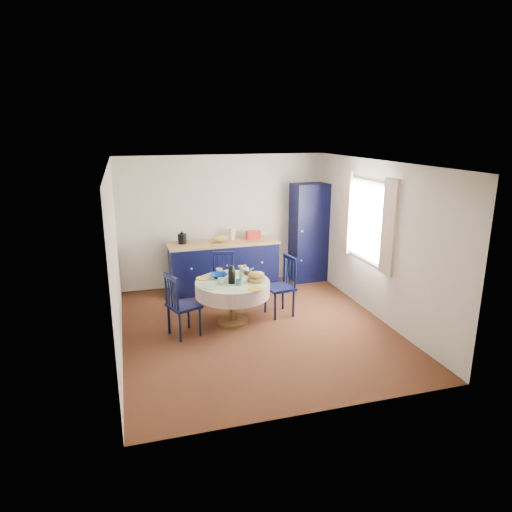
{
  "coord_description": "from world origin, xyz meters",
  "views": [
    {
      "loc": [
        -1.82,
        -6.2,
        2.97
      ],
      "look_at": [
        0.04,
        0.2,
        1.1
      ],
      "focal_mm": 32.0,
      "sensor_mm": 36.0,
      "label": 1
    }
  ],
  "objects_px": {
    "cobalt_bowl": "(219,276)",
    "mug_c": "(248,273)",
    "chair_left": "(181,305)",
    "mug_d": "(219,271)",
    "chair_right": "(282,286)",
    "dining_table": "(233,288)",
    "mug_a": "(221,281)",
    "pantry_cabinet": "(309,233)",
    "mug_b": "(239,282)",
    "kitchen_counter": "(224,265)",
    "chair_far": "(224,278)"
  },
  "relations": [
    {
      "from": "dining_table",
      "to": "chair_right",
      "type": "distance_m",
      "value": 0.85
    },
    {
      "from": "pantry_cabinet",
      "to": "cobalt_bowl",
      "type": "distance_m",
      "value": 2.6
    },
    {
      "from": "dining_table",
      "to": "chair_far",
      "type": "distance_m",
      "value": 0.86
    },
    {
      "from": "chair_right",
      "to": "cobalt_bowl",
      "type": "height_order",
      "value": "chair_right"
    },
    {
      "from": "pantry_cabinet",
      "to": "mug_a",
      "type": "bearing_deg",
      "value": -143.05
    },
    {
      "from": "chair_left",
      "to": "mug_b",
      "type": "xyz_separation_m",
      "value": [
        0.88,
        0.03,
        0.25
      ]
    },
    {
      "from": "chair_left",
      "to": "cobalt_bowl",
      "type": "distance_m",
      "value": 0.84
    },
    {
      "from": "cobalt_bowl",
      "to": "dining_table",
      "type": "bearing_deg",
      "value": -52.51
    },
    {
      "from": "pantry_cabinet",
      "to": "cobalt_bowl",
      "type": "xyz_separation_m",
      "value": [
        -2.13,
        -1.47,
        -0.24
      ]
    },
    {
      "from": "dining_table",
      "to": "mug_a",
      "type": "xyz_separation_m",
      "value": [
        -0.2,
        -0.07,
        0.16
      ]
    },
    {
      "from": "chair_right",
      "to": "mug_c",
      "type": "bearing_deg",
      "value": -108.35
    },
    {
      "from": "kitchen_counter",
      "to": "chair_left",
      "type": "distance_m",
      "value": 2.11
    },
    {
      "from": "chair_right",
      "to": "pantry_cabinet",
      "type": "bearing_deg",
      "value": 135.74
    },
    {
      "from": "pantry_cabinet",
      "to": "dining_table",
      "type": "bearing_deg",
      "value": -141.44
    },
    {
      "from": "cobalt_bowl",
      "to": "kitchen_counter",
      "type": "bearing_deg",
      "value": 74.8
    },
    {
      "from": "mug_c",
      "to": "mug_d",
      "type": "bearing_deg",
      "value": 157.18
    },
    {
      "from": "mug_d",
      "to": "cobalt_bowl",
      "type": "distance_m",
      "value": 0.17
    },
    {
      "from": "kitchen_counter",
      "to": "chair_right",
      "type": "distance_m",
      "value": 1.61
    },
    {
      "from": "mug_d",
      "to": "mug_c",
      "type": "bearing_deg",
      "value": -22.82
    },
    {
      "from": "chair_right",
      "to": "mug_a",
      "type": "relative_size",
      "value": 8.41
    },
    {
      "from": "chair_far",
      "to": "cobalt_bowl",
      "type": "bearing_deg",
      "value": -96.66
    },
    {
      "from": "chair_right",
      "to": "mug_b",
      "type": "height_order",
      "value": "chair_right"
    },
    {
      "from": "mug_b",
      "to": "chair_right",
      "type": "bearing_deg",
      "value": 22.46
    },
    {
      "from": "mug_c",
      "to": "mug_d",
      "type": "distance_m",
      "value": 0.46
    },
    {
      "from": "chair_far",
      "to": "cobalt_bowl",
      "type": "xyz_separation_m",
      "value": [
        -0.21,
        -0.62,
        0.27
      ]
    },
    {
      "from": "mug_c",
      "to": "chair_left",
      "type": "bearing_deg",
      "value": -158.28
    },
    {
      "from": "chair_far",
      "to": "mug_a",
      "type": "relative_size",
      "value": 7.77
    },
    {
      "from": "mug_b",
      "to": "chair_left",
      "type": "bearing_deg",
      "value": -178.27
    },
    {
      "from": "mug_d",
      "to": "chair_far",
      "type": "bearing_deg",
      "value": 70.16
    },
    {
      "from": "mug_d",
      "to": "cobalt_bowl",
      "type": "bearing_deg",
      "value": -103.8
    },
    {
      "from": "mug_a",
      "to": "mug_c",
      "type": "xyz_separation_m",
      "value": [
        0.49,
        0.29,
        -0.0
      ]
    },
    {
      "from": "chair_left",
      "to": "mug_b",
      "type": "height_order",
      "value": "chair_left"
    },
    {
      "from": "kitchen_counter",
      "to": "dining_table",
      "type": "height_order",
      "value": "kitchen_counter"
    },
    {
      "from": "mug_a",
      "to": "dining_table",
      "type": "bearing_deg",
      "value": 19.73
    },
    {
      "from": "kitchen_counter",
      "to": "mug_d",
      "type": "xyz_separation_m",
      "value": [
        -0.33,
        -1.2,
        0.27
      ]
    },
    {
      "from": "chair_far",
      "to": "mug_c",
      "type": "distance_m",
      "value": 0.74
    },
    {
      "from": "dining_table",
      "to": "mug_d",
      "type": "height_order",
      "value": "dining_table"
    },
    {
      "from": "cobalt_bowl",
      "to": "chair_left",
      "type": "bearing_deg",
      "value": -144.92
    },
    {
      "from": "pantry_cabinet",
      "to": "chair_left",
      "type": "distance_m",
      "value": 3.43
    },
    {
      "from": "mug_b",
      "to": "dining_table",
      "type": "bearing_deg",
      "value": 99.77
    },
    {
      "from": "pantry_cabinet",
      "to": "chair_right",
      "type": "relative_size",
      "value": 1.98
    },
    {
      "from": "mug_b",
      "to": "cobalt_bowl",
      "type": "height_order",
      "value": "mug_b"
    },
    {
      "from": "pantry_cabinet",
      "to": "chair_right",
      "type": "bearing_deg",
      "value": -127.74
    },
    {
      "from": "mug_b",
      "to": "pantry_cabinet",
      "type": "bearing_deg",
      "value": 44.8
    },
    {
      "from": "cobalt_bowl",
      "to": "mug_c",
      "type": "bearing_deg",
      "value": -1.92
    },
    {
      "from": "chair_right",
      "to": "mug_d",
      "type": "xyz_separation_m",
      "value": [
        -0.98,
        0.27,
        0.25
      ]
    },
    {
      "from": "pantry_cabinet",
      "to": "mug_d",
      "type": "bearing_deg",
      "value": -150.49
    },
    {
      "from": "chair_left",
      "to": "mug_d",
      "type": "bearing_deg",
      "value": -68.87
    },
    {
      "from": "dining_table",
      "to": "mug_c",
      "type": "xyz_separation_m",
      "value": [
        0.29,
        0.22,
        0.16
      ]
    },
    {
      "from": "mug_b",
      "to": "mug_c",
      "type": "bearing_deg",
      "value": 59.07
    }
  ]
}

